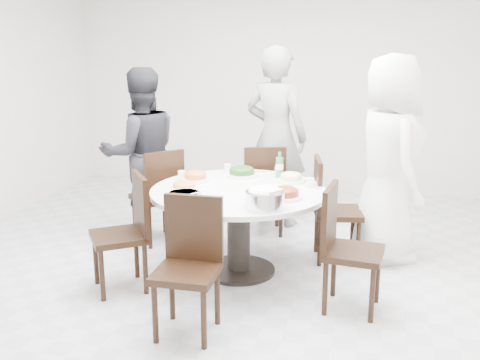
% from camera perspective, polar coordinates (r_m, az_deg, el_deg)
% --- Properties ---
extents(floor, '(6.00, 6.00, 0.01)m').
position_cam_1_polar(floor, '(4.93, 0.30, -9.68)').
color(floor, silver).
rests_on(floor, ground).
extents(wall_back, '(6.00, 0.01, 2.80)m').
position_cam_1_polar(wall_back, '(7.48, 5.61, 9.66)').
color(wall_back, silver).
rests_on(wall_back, ground).
extents(wall_front, '(6.00, 0.01, 2.80)m').
position_cam_1_polar(wall_front, '(1.82, -21.68, -6.36)').
color(wall_front, silver).
rests_on(wall_front, ground).
extents(dining_table, '(1.50, 1.50, 0.75)m').
position_cam_1_polar(dining_table, '(4.88, -0.14, -5.21)').
color(dining_table, white).
rests_on(dining_table, floor).
extents(chair_ne, '(0.49, 0.49, 0.95)m').
position_cam_1_polar(chair_ne, '(5.20, 9.90, -3.02)').
color(chair_ne, black).
rests_on(chair_ne, floor).
extents(chair_n, '(0.52, 0.52, 0.95)m').
position_cam_1_polar(chair_n, '(5.83, 2.36, -0.87)').
color(chair_n, black).
rests_on(chair_n, floor).
extents(chair_nw, '(0.59, 0.59, 0.95)m').
position_cam_1_polar(chair_nw, '(5.66, -8.49, -1.51)').
color(chair_nw, black).
rests_on(chair_nw, floor).
extents(chair_sw, '(0.59, 0.59, 0.95)m').
position_cam_1_polar(chair_sw, '(4.62, -12.25, -5.37)').
color(chair_sw, black).
rests_on(chair_sw, floor).
extents(chair_s, '(0.42, 0.42, 0.95)m').
position_cam_1_polar(chair_s, '(3.87, -5.49, -9.06)').
color(chair_s, black).
rests_on(chair_s, floor).
extents(chair_se, '(0.46, 0.46, 0.95)m').
position_cam_1_polar(chair_se, '(4.28, 11.47, -6.97)').
color(chair_se, black).
rests_on(chair_se, floor).
extents(diner_right, '(0.91, 1.08, 1.87)m').
position_cam_1_polar(diner_right, '(5.23, 14.82, 2.06)').
color(diner_right, white).
rests_on(diner_right, floor).
extents(diner_middle, '(0.80, 0.64, 1.93)m').
position_cam_1_polar(diner_middle, '(6.04, 3.66, 4.39)').
color(diner_middle, black).
rests_on(diner_middle, floor).
extents(diner_left, '(1.06, 1.02, 1.72)m').
position_cam_1_polar(diner_left, '(5.78, -10.00, 2.69)').
color(diner_left, black).
rests_on(diner_left, floor).
extents(dish_greens, '(0.30, 0.30, 0.08)m').
position_cam_1_polar(dish_greens, '(5.20, 0.20, 0.79)').
color(dish_greens, white).
rests_on(dish_greens, dining_table).
extents(dish_pale, '(0.24, 0.24, 0.07)m').
position_cam_1_polar(dish_pale, '(5.01, 5.19, 0.14)').
color(dish_pale, white).
rests_on(dish_pale, dining_table).
extents(dish_orange, '(0.25, 0.25, 0.07)m').
position_cam_1_polar(dish_orange, '(5.05, -4.51, 0.29)').
color(dish_orange, white).
rests_on(dish_orange, dining_table).
extents(dish_redbrown, '(0.28, 0.28, 0.07)m').
position_cam_1_polar(dish_redbrown, '(4.51, 4.58, -1.43)').
color(dish_redbrown, white).
rests_on(dish_redbrown, dining_table).
extents(dish_tofu, '(0.24, 0.24, 0.06)m').
position_cam_1_polar(dish_tofu, '(4.70, -5.67, -0.84)').
color(dish_tofu, white).
rests_on(dish_tofu, dining_table).
extents(rice_bowl, '(0.30, 0.30, 0.13)m').
position_cam_1_polar(rice_bowl, '(4.24, 2.53, -2.02)').
color(rice_bowl, silver).
rests_on(rice_bowl, dining_table).
extents(soup_bowl, '(0.27, 0.27, 0.08)m').
position_cam_1_polar(soup_bowl, '(4.40, -5.67, -1.78)').
color(soup_bowl, white).
rests_on(soup_bowl, dining_table).
extents(beverage_bottle, '(0.07, 0.07, 0.24)m').
position_cam_1_polar(beverage_bottle, '(5.15, 4.04, 1.55)').
color(beverage_bottle, '#2E7340').
rests_on(beverage_bottle, dining_table).
extents(tea_cups, '(0.07, 0.07, 0.08)m').
position_cam_1_polar(tea_cups, '(5.30, 1.65, 1.06)').
color(tea_cups, white).
rests_on(tea_cups, dining_table).
extents(chopsticks, '(0.24, 0.04, 0.01)m').
position_cam_1_polar(chopsticks, '(5.37, 1.68, 0.86)').
color(chopsticks, tan).
rests_on(chopsticks, dining_table).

